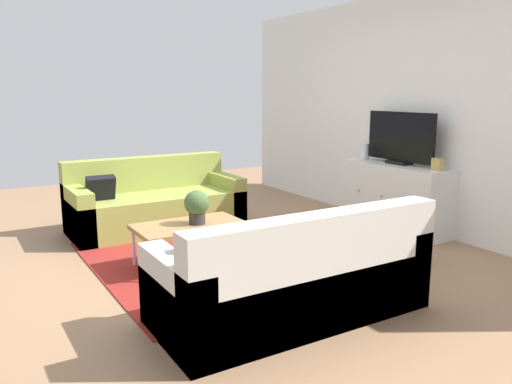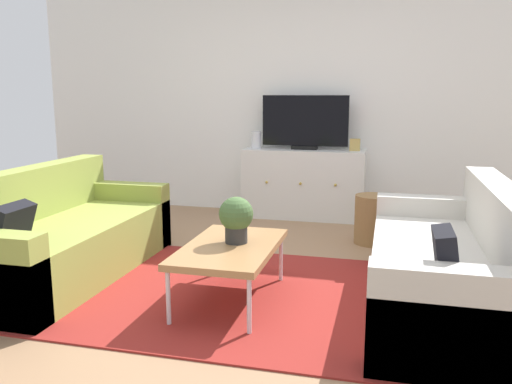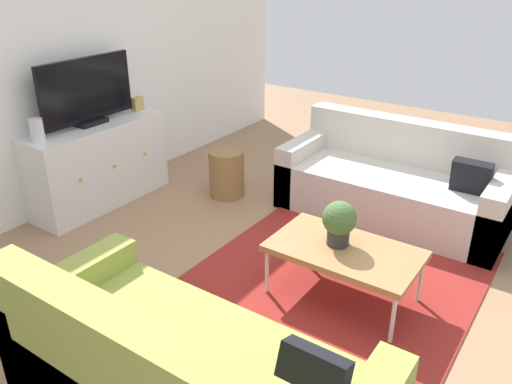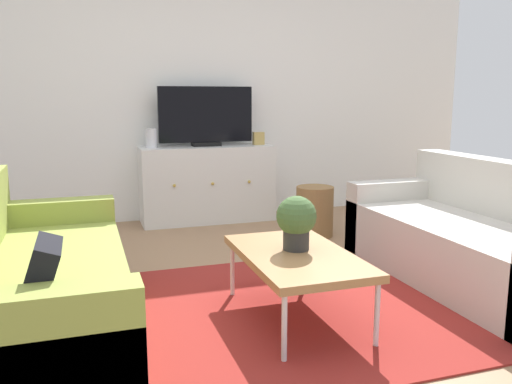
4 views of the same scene
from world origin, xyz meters
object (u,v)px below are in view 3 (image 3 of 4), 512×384
at_px(coffee_table, 345,252).
at_px(flat_screen_tv, 87,92).
at_px(mantel_clock, 137,104).
at_px(couch_right_side, 396,185).
at_px(glass_vase, 37,130).
at_px(tv_console, 98,164).
at_px(wicker_basket, 227,173).
at_px(potted_plant, 339,221).

bearing_deg(coffee_table, flat_screen_tv, 88.21).
bearing_deg(mantel_clock, flat_screen_tv, 177.92).
distance_m(couch_right_side, glass_vase, 3.10).
distance_m(tv_console, flat_screen_tv, 0.68).
xyz_separation_m(flat_screen_tv, wicker_basket, (0.79, -0.91, -0.83)).
relative_size(tv_console, mantel_clock, 10.30).
distance_m(tv_console, mantel_clock, 0.71).
distance_m(flat_screen_tv, mantel_clock, 0.60).
distance_m(coffee_table, mantel_clock, 2.67).
distance_m(coffee_table, glass_vase, 2.64).
xyz_separation_m(couch_right_side, glass_vase, (-1.90, 2.37, 0.58)).
relative_size(couch_right_side, coffee_table, 1.97).
xyz_separation_m(mantel_clock, wicker_basket, (0.24, -0.89, -0.60)).
bearing_deg(couch_right_side, mantel_clock, 108.62).
xyz_separation_m(couch_right_side, wicker_basket, (-0.56, 1.49, -0.05)).
height_order(coffee_table, flat_screen_tv, flat_screen_tv).
height_order(potted_plant, flat_screen_tv, flat_screen_tv).
bearing_deg(tv_console, couch_right_side, -60.39).
bearing_deg(potted_plant, mantel_clock, 76.25).
relative_size(potted_plant, flat_screen_tv, 0.33).
bearing_deg(mantel_clock, couch_right_side, -71.38).
bearing_deg(coffee_table, mantel_clock, 76.13).
distance_m(glass_vase, wicker_basket, 1.73).
bearing_deg(couch_right_side, flat_screen_tv, 119.41).
xyz_separation_m(tv_console, glass_vase, (-0.55, 0.00, 0.48)).
height_order(tv_console, glass_vase, glass_vase).
distance_m(flat_screen_tv, glass_vase, 0.58).
bearing_deg(tv_console, coffee_table, -91.81).
xyz_separation_m(coffee_table, tv_console, (0.08, 2.55, 0.02)).
relative_size(flat_screen_tv, mantel_clock, 7.31).
height_order(glass_vase, wicker_basket, glass_vase).
height_order(potted_plant, mantel_clock, mantel_clock).
xyz_separation_m(potted_plant, mantel_clock, (0.61, 2.48, 0.27)).
bearing_deg(couch_right_side, wicker_basket, 110.50).
relative_size(couch_right_side, tv_console, 1.45).
bearing_deg(potted_plant, tv_console, 88.66).
height_order(couch_right_side, glass_vase, glass_vase).
height_order(couch_right_side, tv_console, couch_right_side).
distance_m(potted_plant, glass_vase, 2.55).
bearing_deg(mantel_clock, potted_plant, -103.75).
relative_size(glass_vase, mantel_clock, 1.46).
distance_m(couch_right_side, coffee_table, 1.44).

